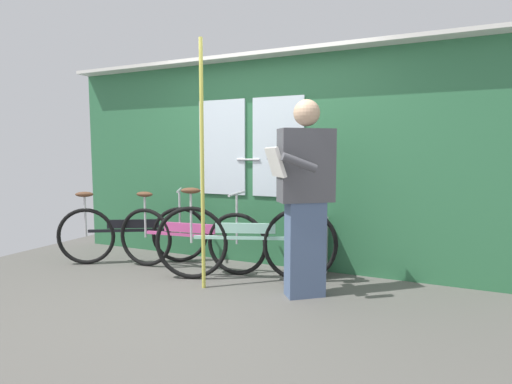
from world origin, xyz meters
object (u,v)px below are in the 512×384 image
at_px(passenger_reading_newspaper, 305,194).
at_px(handrail_pole, 202,166).
at_px(trash_bin_by_wall, 307,246).
at_px(bicycle_by_pole, 244,241).
at_px(bicycle_leaning_behind, 133,233).
at_px(bicycle_near_door, 189,238).

xyz_separation_m(passenger_reading_newspaper, handrail_pole, (-0.93, -0.18, 0.24)).
height_order(passenger_reading_newspaper, trash_bin_by_wall, passenger_reading_newspaper).
height_order(passenger_reading_newspaper, handrail_pole, handrail_pole).
bearing_deg(trash_bin_by_wall, bicycle_by_pole, -140.05).
relative_size(bicycle_leaning_behind, trash_bin_by_wall, 2.51).
bearing_deg(bicycle_near_door, passenger_reading_newspaper, -16.57).
bearing_deg(handrail_pole, bicycle_by_pole, 55.05).
bearing_deg(bicycle_by_pole, trash_bin_by_wall, 20.15).
relative_size(bicycle_by_pole, passenger_reading_newspaper, 1.01).
xyz_separation_m(bicycle_leaning_behind, passenger_reading_newspaper, (2.13, -0.23, 0.57)).
distance_m(passenger_reading_newspaper, handrail_pole, 0.98).
bearing_deg(passenger_reading_newspaper, bicycle_leaning_behind, -43.62).
distance_m(bicycle_near_door, bicycle_leaning_behind, 0.75).
height_order(bicycle_leaning_behind, passenger_reading_newspaper, passenger_reading_newspaper).
distance_m(bicycle_by_pole, passenger_reading_newspaper, 0.88).
xyz_separation_m(bicycle_by_pole, passenger_reading_newspaper, (0.68, -0.19, 0.52)).
distance_m(bicycle_leaning_behind, bicycle_by_pole, 1.46).
height_order(bicycle_by_pole, passenger_reading_newspaper, passenger_reading_newspaper).
bearing_deg(bicycle_near_door, trash_bin_by_wall, 10.66).
xyz_separation_m(passenger_reading_newspaper, trash_bin_by_wall, (-0.16, 0.62, -0.62)).
xyz_separation_m(bicycle_near_door, passenger_reading_newspaper, (1.38, -0.25, 0.56)).
bearing_deg(bicycle_near_door, bicycle_by_pole, -11.43).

